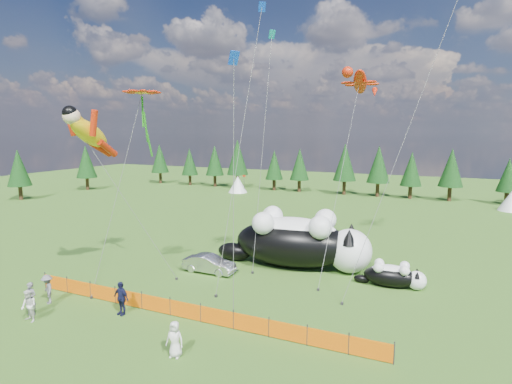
{
  "coord_description": "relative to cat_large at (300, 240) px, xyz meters",
  "views": [
    {
      "loc": [
        11.99,
        -20.53,
        10.29
      ],
      "look_at": [
        1.22,
        4.0,
        6.24
      ],
      "focal_mm": 28.0,
      "sensor_mm": 36.0,
      "label": 1
    }
  ],
  "objects": [
    {
      "name": "ground",
      "position": [
        -3.2,
        -7.83,
        -2.08
      ],
      "size": [
        160.0,
        160.0,
        0.0
      ],
      "primitive_type": "plane",
      "color": "#12390A",
      "rests_on": "ground"
    },
    {
      "name": "superhero_kite",
      "position": [
        -11.33,
        -9.08,
        8.11
      ],
      "size": [
        6.56,
        5.42,
        12.63
      ],
      "color": "#EBB80C",
      "rests_on": "ground"
    },
    {
      "name": "cat_large",
      "position": [
        0.0,
        0.0,
        0.0
      ],
      "size": [
        12.15,
        5.13,
        4.39
      ],
      "rotation": [
        0.0,
        0.0,
        0.1
      ],
      "color": "black",
      "rests_on": "ground"
    },
    {
      "name": "tree_line",
      "position": [
        -3.2,
        37.17,
        1.92
      ],
      "size": [
        90.0,
        4.0,
        8.0
      ],
      "primitive_type": null,
      "color": "black",
      "rests_on": "ground"
    },
    {
      "name": "diamond_kite_d",
      "position": [
        -3.55,
        2.7,
        14.79
      ],
      "size": [
        1.36,
        6.43,
        19.12
      ],
      "color": "#0B8889",
      "rests_on": "ground"
    },
    {
      "name": "spectator_d",
      "position": [
        -11.93,
        -12.47,
        -1.19
      ],
      "size": [
        1.3,
        1.1,
        1.79
      ],
      "primitive_type": "imported",
      "rotation": [
        0.0,
        0.0,
        -0.53
      ],
      "color": "slate",
      "rests_on": "ground"
    },
    {
      "name": "spectator_c",
      "position": [
        -6.83,
        -11.83,
        -1.11
      ],
      "size": [
        1.21,
        0.75,
        1.95
      ],
      "primitive_type": "imported",
      "rotation": [
        0.0,
        0.0,
        -0.15
      ],
      "color": "#141637",
      "rests_on": "ground"
    },
    {
      "name": "flower_kite",
      "position": [
        -9.03,
        -6.63,
        10.64
      ],
      "size": [
        2.94,
        5.82,
        13.48
      ],
      "color": "red",
      "rests_on": "ground"
    },
    {
      "name": "festival_tents",
      "position": [
        7.8,
        32.17,
        -0.68
      ],
      "size": [
        50.0,
        3.2,
        2.8
      ],
      "primitive_type": null,
      "color": "white",
      "rests_on": "ground"
    },
    {
      "name": "spectator_e",
      "position": [
        -1.51,
        -14.21,
        -1.23
      ],
      "size": [
        0.91,
        0.67,
        1.71
      ],
      "primitive_type": "imported",
      "rotation": [
        0.0,
        0.0,
        0.16
      ],
      "color": "silver",
      "rests_on": "ground"
    },
    {
      "name": "gecko_kite",
      "position": [
        3.15,
        5.39,
        12.16
      ],
      "size": [
        3.63,
        12.53,
        16.96
      ],
      "color": "red",
      "rests_on": "ground"
    },
    {
      "name": "diamond_kite_a",
      "position": [
        -2.88,
        -1.29,
        15.58
      ],
      "size": [
        0.88,
        7.2,
        20.19
      ],
      "color": "blue",
      "rests_on": "ground"
    },
    {
      "name": "safety_fence",
      "position": [
        -3.2,
        -10.83,
        -1.58
      ],
      "size": [
        22.06,
        0.06,
        1.1
      ],
      "color": "#262626",
      "rests_on": "ground"
    },
    {
      "name": "spectator_b",
      "position": [
        -10.81,
        -14.55,
        -1.19
      ],
      "size": [
        0.95,
        0.67,
        1.79
      ],
      "primitive_type": "imported",
      "rotation": [
        0.0,
        0.0,
        -0.2
      ],
      "color": "silver",
      "rests_on": "ground"
    },
    {
      "name": "spectator_a",
      "position": [
        -11.46,
        -13.93,
        -1.13
      ],
      "size": [
        0.77,
        0.58,
        1.91
      ],
      "primitive_type": "imported",
      "rotation": [
        0.0,
        0.0,
        0.19
      ],
      "color": "slate",
      "rests_on": "ground"
    },
    {
      "name": "diamond_kite_c",
      "position": [
        -1.13,
        -8.72,
        11.43
      ],
      "size": [
        0.91,
        1.83,
        14.92
      ],
      "color": "blue",
      "rests_on": "ground"
    },
    {
      "name": "cat_small",
      "position": [
        6.97,
        -1.29,
        -1.28
      ],
      "size": [
        4.68,
        1.82,
        1.69
      ],
      "rotation": [
        0.0,
        0.0,
        0.05
      ],
      "color": "black",
      "rests_on": "ground"
    },
    {
      "name": "car",
      "position": [
        -5.73,
        -3.86,
        -1.43
      ],
      "size": [
        3.98,
        1.39,
        1.31
      ],
      "primitive_type": "imported",
      "rotation": [
        0.0,
        0.0,
        1.57
      ],
      "color": "silver",
      "rests_on": "ground"
    }
  ]
}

